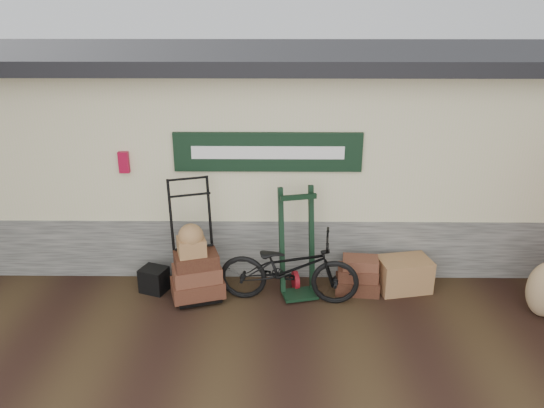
# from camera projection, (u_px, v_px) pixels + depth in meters

# --- Properties ---
(ground) EXTENTS (80.00, 80.00, 0.00)m
(ground) POSITION_uv_depth(u_px,v_px,m) (289.00, 313.00, 7.08)
(ground) COLOR black
(ground) RESTS_ON ground
(station_building) EXTENTS (14.40, 4.10, 3.20)m
(station_building) POSITION_uv_depth(u_px,v_px,m) (287.00, 143.00, 9.05)
(station_building) COLOR #4C4C47
(station_building) RESTS_ON ground
(porter_trolley) EXTENTS (1.00, 0.86, 1.70)m
(porter_trolley) POSITION_uv_depth(u_px,v_px,m) (193.00, 239.00, 7.25)
(porter_trolley) COLOR black
(porter_trolley) RESTS_ON ground
(green_barrow) EXTENTS (0.65, 0.59, 1.54)m
(green_barrow) POSITION_uv_depth(u_px,v_px,m) (298.00, 243.00, 7.30)
(green_barrow) COLOR black
(green_barrow) RESTS_ON ground
(suitcase_stack) EXTENTS (0.65, 0.45, 0.54)m
(suitcase_stack) POSITION_uv_depth(u_px,v_px,m) (358.00, 275.00, 7.50)
(suitcase_stack) COLOR #3A1912
(suitcase_stack) RESTS_ON ground
(wicker_hamper) EXTENTS (0.80, 0.61, 0.47)m
(wicker_hamper) POSITION_uv_depth(u_px,v_px,m) (404.00, 274.00, 7.58)
(wicker_hamper) COLOR olive
(wicker_hamper) RESTS_ON ground
(black_trunk) EXTENTS (0.44, 0.41, 0.35)m
(black_trunk) POSITION_uv_depth(u_px,v_px,m) (154.00, 280.00, 7.56)
(black_trunk) COLOR black
(black_trunk) RESTS_ON ground
(bicycle) EXTENTS (0.85, 1.97, 1.11)m
(bicycle) POSITION_uv_depth(u_px,v_px,m) (289.00, 264.00, 7.18)
(bicycle) COLOR black
(bicycle) RESTS_ON ground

